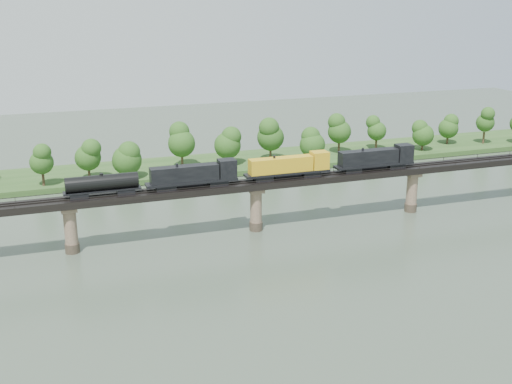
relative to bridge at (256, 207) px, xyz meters
name	(u,v)px	position (x,y,z in m)	size (l,w,h in m)	color
ground	(309,285)	(0.00, -30.00, -5.46)	(400.00, 400.00, 0.00)	#344234
far_bank	(197,167)	(0.00, 55.00, -4.66)	(300.00, 24.00, 1.60)	#27461C
bridge	(256,207)	(0.00, 0.00, 0.00)	(236.00, 30.00, 11.50)	#473A2D
bridge_superstructure	(256,180)	(0.00, 0.00, 6.33)	(220.00, 4.90, 0.75)	black
far_treeline	(172,146)	(-8.21, 50.52, 3.37)	(289.06, 17.54, 13.60)	#382619
freight_train	(257,170)	(0.30, 0.00, 8.67)	(79.95, 3.11, 5.50)	black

